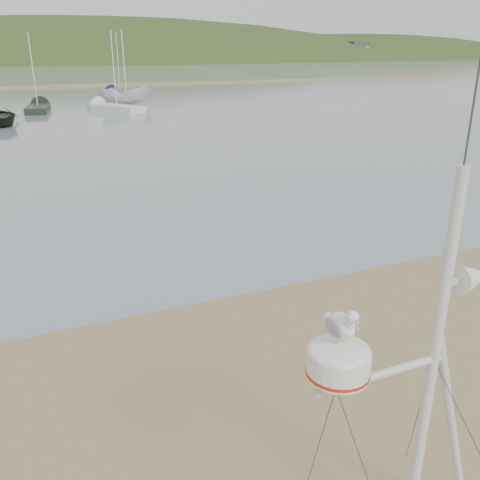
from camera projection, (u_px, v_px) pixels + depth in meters
name	position (u px, v px, depth m)	size (l,w,h in m)	color
water	(4.00, 71.00, 118.59)	(560.00, 256.00, 0.04)	slate
sandbar	(6.00, 88.00, 65.47)	(560.00, 7.00, 0.07)	olive
hill_ridge	(57.00, 109.00, 220.73)	(620.00, 180.00, 80.00)	#243616
far_cottages	(11.00, 52.00, 173.13)	(294.40, 6.30, 8.00)	beige
mast_rig	(416.00, 466.00, 4.66)	(2.13, 2.27, 4.80)	silver
boat_white	(125.00, 79.00, 43.91)	(1.71, 1.75, 4.54)	silver
sailboat_white_near	(103.00, 107.00, 41.92)	(4.57, 6.72, 6.70)	silver
sailboat_blue_far	(114.00, 93.00, 55.39)	(3.03, 7.19, 6.95)	#141E49
sailboat_dark_mid	(40.00, 106.00, 42.18)	(2.52, 6.71, 6.53)	black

